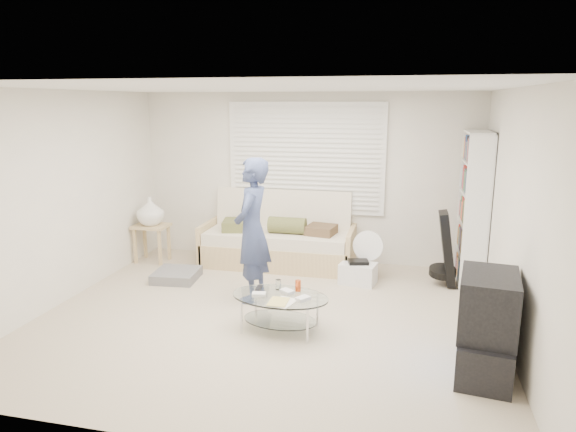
% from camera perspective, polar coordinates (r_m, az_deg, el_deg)
% --- Properties ---
extents(ground, '(5.00, 5.00, 0.00)m').
position_cam_1_polar(ground, '(5.88, -2.38, -11.10)').
color(ground, tan).
rests_on(ground, ground).
extents(room_shell, '(5.02, 4.52, 2.51)m').
position_cam_1_polar(room_shell, '(5.89, -1.28, 5.46)').
color(room_shell, silver).
rests_on(room_shell, ground).
extents(window_blinds, '(2.32, 0.08, 1.62)m').
position_cam_1_polar(window_blinds, '(7.57, 1.98, 6.44)').
color(window_blinds, silver).
rests_on(window_blinds, ground).
extents(futon_sofa, '(2.21, 0.89, 1.08)m').
position_cam_1_polar(futon_sofa, '(7.55, -1.05, -2.81)').
color(futon_sofa, tan).
rests_on(futon_sofa, ground).
extents(grey_floor_pillow, '(0.61, 0.61, 0.13)m').
position_cam_1_polar(grey_floor_pillow, '(7.15, -12.28, -6.44)').
color(grey_floor_pillow, slate).
rests_on(grey_floor_pillow, ground).
extents(side_table, '(0.50, 0.40, 0.98)m').
position_cam_1_polar(side_table, '(7.87, -15.04, 0.21)').
color(side_table, tan).
rests_on(side_table, ground).
extents(bookshelf, '(0.32, 0.84, 2.00)m').
position_cam_1_polar(bookshelf, '(7.13, 19.85, 0.84)').
color(bookshelf, white).
rests_on(bookshelf, ground).
extents(guitar_case, '(0.35, 0.36, 0.97)m').
position_cam_1_polar(guitar_case, '(6.99, 17.15, -4.03)').
color(guitar_case, black).
rests_on(guitar_case, ground).
extents(floor_fan, '(0.41, 0.27, 0.68)m').
position_cam_1_polar(floor_fan, '(7.02, 8.88, -3.82)').
color(floor_fan, white).
rests_on(floor_fan, ground).
extents(storage_bin, '(0.51, 0.40, 0.32)m').
position_cam_1_polar(storage_bin, '(6.89, 7.78, -6.28)').
color(storage_bin, white).
rests_on(storage_bin, ground).
extents(tv_unit, '(0.56, 0.90, 0.92)m').
position_cam_1_polar(tv_unit, '(4.90, 21.15, -11.33)').
color(tv_unit, black).
rests_on(tv_unit, ground).
extents(coffee_table, '(1.08, 0.74, 0.50)m').
position_cam_1_polar(coffee_table, '(5.44, -0.85, -9.56)').
color(coffee_table, silver).
rests_on(coffee_table, ground).
extents(standing_person, '(0.43, 0.64, 1.73)m').
position_cam_1_polar(standing_person, '(6.11, -4.01, -1.60)').
color(standing_person, navy).
rests_on(standing_person, ground).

